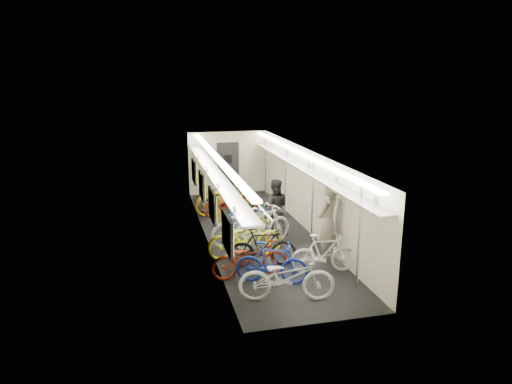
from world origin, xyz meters
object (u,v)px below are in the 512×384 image
bicycle_0 (287,277)px  passenger_mid (275,207)px  bicycle_1 (272,263)px  passenger_near (328,222)px  backpack (327,198)px

bicycle_0 → passenger_mid: 3.97m
bicycle_0 → passenger_mid: (0.84, 3.87, 0.31)m
bicycle_1 → passenger_near: (1.68, 0.96, 0.51)m
bicycle_0 → passenger_near: bearing=-29.5°
passenger_near → backpack: passenger_near is taller
bicycle_1 → backpack: bearing=-23.0°
bicycle_0 → backpack: size_ratio=5.12×
passenger_mid → backpack: 1.59m
bicycle_0 → passenger_near: size_ratio=0.98×
bicycle_1 → passenger_near: size_ratio=0.81×
bicycle_0 → passenger_near: (1.59, 1.79, 0.48)m
bicycle_1 → passenger_mid: 3.20m
bicycle_1 → backpack: 3.08m
bicycle_0 → passenger_mid: bearing=0.1°
bicycle_0 → passenger_near: passenger_near is taller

